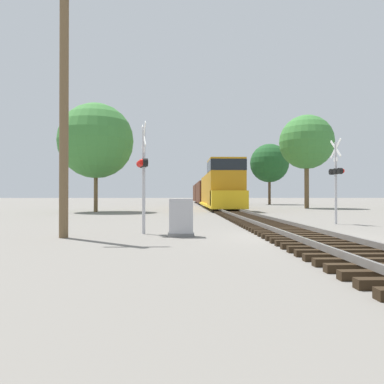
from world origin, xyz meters
name	(u,v)px	position (x,y,z in m)	size (l,w,h in m)	color
ground_plane	(298,237)	(0.00, 0.00, 0.00)	(400.00, 400.00, 0.00)	slate
rail_track_bed	(298,233)	(0.00, 0.00, 0.14)	(2.60, 160.00, 0.31)	black
freight_train	(209,192)	(0.00, 40.87, 1.91)	(3.04, 50.23, 4.61)	#B77A14
crossing_signal_near	(143,168)	(-5.34, 1.30, 2.44)	(0.52, 1.01, 4.09)	#B7B7BC
crossing_signal_far	(336,174)	(3.72, 5.72, 2.46)	(0.46, 1.02, 4.20)	#B7B7BC
relay_cabinet	(181,218)	(-3.94, 0.39, 0.64)	(0.89, 0.55, 1.30)	slate
utility_pole	(64,104)	(-7.86, 0.13, 4.47)	(1.80, 0.30, 8.71)	brown
tree_far_right	(96,141)	(-11.29, 19.90, 6.11)	(6.45, 6.45, 9.35)	brown
tree_mid_background	(307,142)	(9.94, 28.43, 7.30)	(5.96, 5.96, 10.31)	brown
tree_deep_background	(269,163)	(9.78, 45.18, 6.43)	(5.99, 5.99, 9.44)	brown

